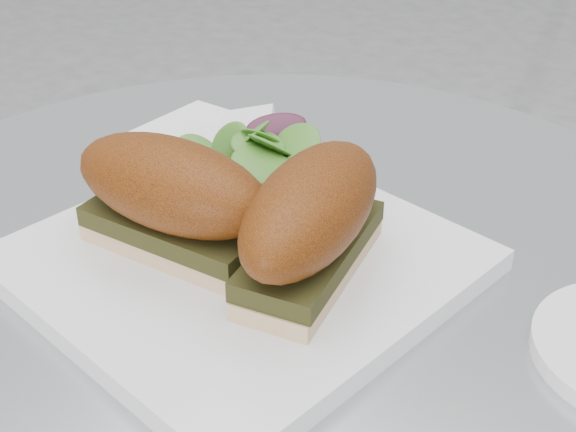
{
  "coord_description": "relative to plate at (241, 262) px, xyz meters",
  "views": [
    {
      "loc": [
        0.28,
        -0.36,
        1.06
      ],
      "look_at": [
        0.01,
        0.02,
        0.77
      ],
      "focal_mm": 50.0,
      "sensor_mm": 36.0,
      "label": 1
    }
  ],
  "objects": [
    {
      "name": "napkin",
      "position": [
        -0.12,
        0.11,
        0.0
      ],
      "size": [
        0.16,
        0.16,
        0.02
      ],
      "primitive_type": null,
      "rotation": [
        0.0,
        0.0,
        -0.28
      ],
      "color": "white",
      "rests_on": "table"
    },
    {
      "name": "plate",
      "position": [
        0.0,
        0.0,
        0.0
      ],
      "size": [
        0.3,
        0.3,
        0.02
      ],
      "primitive_type": "cube",
      "rotation": [
        0.0,
        0.0,
        -0.14
      ],
      "color": "white",
      "rests_on": "table"
    },
    {
      "name": "salad",
      "position": [
        -0.05,
        0.08,
        0.03
      ],
      "size": [
        0.1,
        0.1,
        0.05
      ],
      "primitive_type": null,
      "color": "#487F29",
      "rests_on": "plate"
    },
    {
      "name": "sandwich_left",
      "position": [
        -0.04,
        -0.02,
        0.05
      ],
      "size": [
        0.15,
        0.08,
        0.08
      ],
      "rotation": [
        0.0,
        0.0,
        0.09
      ],
      "color": "#D5B285",
      "rests_on": "plate"
    },
    {
      "name": "sandwich_right",
      "position": [
        0.05,
        0.01,
        0.05
      ],
      "size": [
        0.1,
        0.16,
        0.08
      ],
      "rotation": [
        0.0,
        0.0,
        -1.37
      ],
      "color": "#D5B285",
      "rests_on": "plate"
    }
  ]
}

